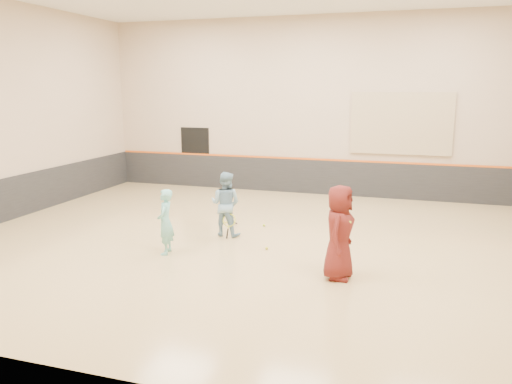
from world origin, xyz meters
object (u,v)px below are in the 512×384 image
(spare_racket, at_px, (230,220))
(girl, at_px, (165,222))
(instructor, at_px, (225,204))
(young_man, at_px, (339,232))

(spare_racket, bearing_deg, girl, -98.49)
(instructor, height_order, spare_racket, instructor)
(instructor, distance_m, young_man, 3.72)
(girl, height_order, spare_racket, girl)
(instructor, bearing_deg, girl, 69.76)
(girl, bearing_deg, young_man, 72.09)
(instructor, bearing_deg, young_man, 150.27)
(girl, xyz_separation_m, spare_racket, (0.43, 2.90, -0.68))
(instructor, height_order, young_man, young_man)
(young_man, xyz_separation_m, spare_racket, (-3.44, 3.21, -0.87))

